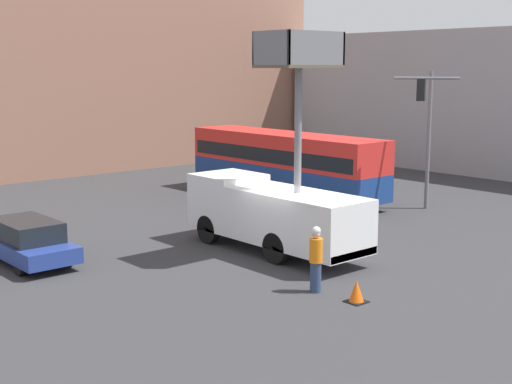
# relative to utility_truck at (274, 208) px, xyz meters

# --- Properties ---
(ground_plane) EXTENTS (120.00, 120.00, 0.00)m
(ground_plane) POSITION_rel_utility_truck_xyz_m (-0.36, -0.86, -1.57)
(ground_plane) COLOR #333335
(building_backdrop_side) EXTENTS (10.00, 28.00, 8.59)m
(building_backdrop_side) POSITION_rel_utility_truck_xyz_m (25.39, 5.94, 2.73)
(building_backdrop_side) COLOR #9E9EA3
(building_backdrop_side) RESTS_ON ground_plane
(utility_truck) EXTENTS (2.52, 7.29, 7.49)m
(utility_truck) POSITION_rel_utility_truck_xyz_m (0.00, 0.00, 0.00)
(utility_truck) COLOR white
(utility_truck) RESTS_ON ground_plane
(city_bus) EXTENTS (2.51, 11.42, 3.19)m
(city_bus) POSITION_rel_utility_truck_xyz_m (7.46, 7.32, 0.31)
(city_bus) COLOR navy
(city_bus) RESTS_ON ground_plane
(traffic_light_pole) EXTENTS (2.76, 2.52, 6.20)m
(traffic_light_pole) POSITION_rel_utility_truck_xyz_m (9.59, 0.67, 2.58)
(traffic_light_pole) COLOR slate
(traffic_light_pole) RESTS_ON ground_plane
(road_worker_near_truck) EXTENTS (0.38, 0.38, 1.93)m
(road_worker_near_truck) POSITION_rel_utility_truck_xyz_m (-2.15, -4.12, -0.59)
(road_worker_near_truck) COLOR navy
(road_worker_near_truck) RESTS_ON ground_plane
(road_worker_directing) EXTENTS (0.38, 0.38, 1.79)m
(road_worker_directing) POSITION_rel_utility_truck_xyz_m (2.62, 0.01, -0.67)
(road_worker_directing) COLOR navy
(road_worker_directing) RESTS_ON ground_plane
(traffic_cone_near_truck) EXTENTS (0.54, 0.54, 0.62)m
(traffic_cone_near_truck) POSITION_rel_utility_truck_xyz_m (-1.95, -5.49, -1.28)
(traffic_cone_near_truck) COLOR black
(traffic_cone_near_truck) RESTS_ON ground_plane
(parked_car_curbside) EXTENTS (1.81, 4.78, 1.44)m
(parked_car_curbside) POSITION_rel_utility_truck_xyz_m (-7.07, 4.44, -0.83)
(parked_car_curbside) COLOR navy
(parked_car_curbside) RESTS_ON ground_plane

